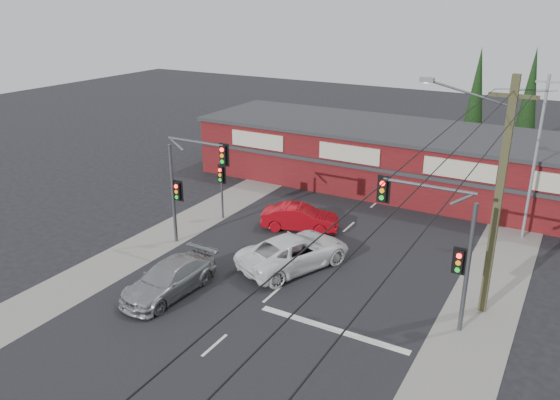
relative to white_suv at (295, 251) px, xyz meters
The scene contains 18 objects.
ground 2.77m from the white_suv, 80.34° to the right, with size 120.00×120.00×0.00m, color black.
road_strip 2.56m from the white_suv, 79.46° to the left, with size 14.00×70.00×0.01m, color black.
verge_left 8.44m from the white_suv, 163.48° to the left, with size 3.00×70.00×0.02m, color gray.
verge_right 9.29m from the white_suv, 14.95° to the left, with size 3.00×70.00×0.02m, color gray.
stop_line 5.75m from the white_suv, 46.19° to the right, with size 6.50×0.35×0.01m, color silver.
white_suv is the anchor object (origin of this frame).
silver_suv 6.30m from the white_suv, 125.55° to the right, with size 2.05×5.05×1.46m, color #999C9E.
red_sedan 4.64m from the white_suv, 114.24° to the left, with size 1.53×4.39×1.45m, color #A80A13.
lane_dashes 3.08m from the white_suv, 81.41° to the right, with size 0.12×36.94×0.01m.
shop_building 14.44m from the white_suv, 92.19° to the left, with size 27.30×8.40×4.22m.
conifer_near 22.24m from the white_suv, 79.55° to the left, with size 1.80×1.80×9.25m.
conifer_far 24.98m from the white_suv, 72.34° to the left, with size 1.80×1.80×9.25m.
traffic_mast_left 6.77m from the white_suv, behind, with size 3.77×0.27×5.97m.
traffic_mast_right 8.11m from the white_suv, 12.41° to the right, with size 3.96×0.27×5.97m.
pedestal_signal 7.73m from the white_suv, 153.32° to the left, with size 0.55×0.27×3.38m.
utility_pole 9.93m from the white_suv, ahead, with size 4.38×0.59×10.00m.
steel_pole 13.87m from the white_suv, 44.83° to the left, with size 1.20×0.16×9.00m.
power_lines 13.15m from the white_suv, 29.66° to the right, with size 2.01×29.00×1.22m.
Camera 1 is at (10.99, -18.95, 12.68)m, focal length 35.00 mm.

